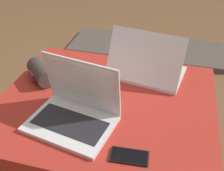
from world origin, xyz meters
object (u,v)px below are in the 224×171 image
(cell_phone, at_px, (129,156))
(laptop_near, at_px, (75,110))
(wrist_brace, at_px, (41,72))
(backpack, at_px, (136,81))
(laptop_far, at_px, (146,67))

(cell_phone, bearing_deg, laptop_near, 58.07)
(laptop_near, relative_size, wrist_brace, 1.98)
(cell_phone, distance_m, wrist_brace, 0.63)
(laptop_near, bearing_deg, backpack, 88.72)
(laptop_near, height_order, laptop_far, laptop_near)
(wrist_brace, bearing_deg, laptop_near, -40.99)
(laptop_far, relative_size, backpack, 0.82)
(laptop_far, xyz_separation_m, backpack, (-0.09, 0.28, -0.28))
(laptop_near, height_order, backpack, laptop_near)
(laptop_near, xyz_separation_m, cell_phone, (0.25, -0.13, -0.05))
(backpack, bearing_deg, wrist_brace, 39.63)
(laptop_far, height_order, backpack, laptop_far)
(laptop_far, distance_m, backpack, 0.41)
(wrist_brace, bearing_deg, laptop_far, 18.54)
(laptop_near, height_order, wrist_brace, laptop_near)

